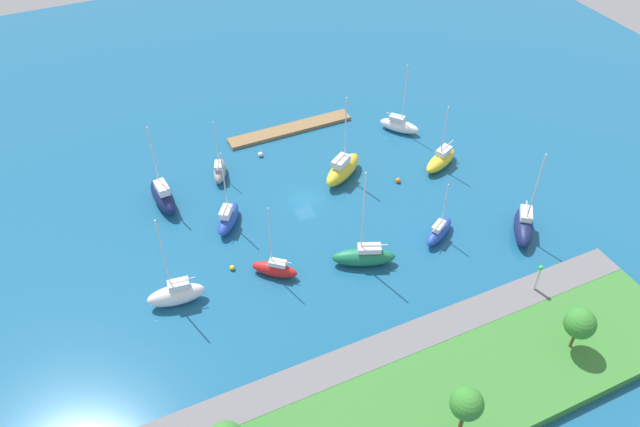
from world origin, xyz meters
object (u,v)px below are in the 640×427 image
park_tree_west (467,404)px  sailboat_blue_inner_mooring (439,231)px  pier_dock (290,129)px  sailboat_white_along_channel (176,294)px  harbor_beacon (538,276)px  sailboat_red_center_basin (275,269)px  sailboat_green_lone_south (364,256)px  sailboat_yellow_west_end (441,160)px  mooring_buoy_white (260,154)px  mooring_buoy_yellow (232,268)px  sailboat_yellow_near_pier (343,169)px  park_tree_midwest (580,324)px  sailboat_navy_off_beacon (163,196)px  sailboat_navy_far_south (524,226)px  sailboat_blue_east_end (228,218)px  mooring_buoy_orange (398,180)px  sailboat_white_mid_basin (399,125)px  sailboat_gray_by_breakwater (220,171)px

park_tree_west → sailboat_blue_inner_mooring: 27.40m
pier_dock → sailboat_blue_inner_mooring: 31.07m
park_tree_west → sailboat_white_along_channel: bearing=-53.8°
harbor_beacon → park_tree_west: park_tree_west is taller
sailboat_red_center_basin → sailboat_green_lone_south: sailboat_green_lone_south is taller
sailboat_blue_inner_mooring → sailboat_yellow_west_end: 15.04m
mooring_buoy_white → mooring_buoy_yellow: mooring_buoy_white is taller
sailboat_yellow_near_pier → mooring_buoy_yellow: bearing=174.1°
mooring_buoy_white → pier_dock: bearing=-146.3°
park_tree_midwest → mooring_buoy_yellow: bearing=-43.0°
sailboat_yellow_near_pier → sailboat_navy_off_beacon: size_ratio=1.05×
sailboat_navy_far_south → mooring_buoy_yellow: 36.95m
sailboat_blue_east_end → mooring_buoy_orange: sailboat_blue_east_end is taller
sailboat_navy_far_south → sailboat_white_along_channel: (42.98, -7.33, -0.02)m
sailboat_red_center_basin → sailboat_white_along_channel: sailboat_white_along_channel is taller
sailboat_blue_east_end → sailboat_white_along_channel: (9.44, 9.97, 0.16)m
sailboat_navy_far_south → mooring_buoy_orange: (9.10, -15.72, -1.08)m
sailboat_white_mid_basin → sailboat_yellow_near_pier: (13.11, 6.70, 0.42)m
park_tree_west → sailboat_white_along_channel: 33.79m
sailboat_blue_inner_mooring → park_tree_midwest: bearing=-112.9°
sailboat_navy_far_south → mooring_buoy_yellow: (35.67, -9.58, -1.12)m
park_tree_midwest → sailboat_navy_off_beacon: (32.77, -41.53, -3.45)m
park_tree_midwest → sailboat_yellow_near_pier: 37.88m
pier_dock → park_tree_west: 54.23m
park_tree_midwest → mooring_buoy_yellow: 38.99m
sailboat_blue_east_end → sailboat_yellow_west_end: size_ratio=1.11×
sailboat_navy_off_beacon → sailboat_navy_far_south: bearing=-126.8°
sailboat_navy_off_beacon → mooring_buoy_orange: 32.33m
sailboat_blue_inner_mooring → mooring_buoy_yellow: sailboat_blue_inner_mooring is taller
sailboat_gray_by_breakwater → mooring_buoy_orange: bearing=-95.4°
sailboat_yellow_west_end → park_tree_midwest: bearing=55.2°
sailboat_red_center_basin → mooring_buoy_yellow: 5.33m
sailboat_red_center_basin → sailboat_yellow_west_end: bearing=-122.3°
pier_dock → mooring_buoy_yellow: size_ratio=31.50×
park_tree_west → park_tree_midwest: bearing=-169.5°
sailboat_yellow_west_end → sailboat_blue_east_end: bearing=-26.8°
harbor_beacon → park_tree_west: size_ratio=0.64×
sailboat_yellow_near_pier → sailboat_blue_inner_mooring: size_ratio=1.51×
sailboat_white_along_channel → sailboat_yellow_west_end: 42.30m
sailboat_blue_east_end → sailboat_yellow_west_end: (-31.87, 0.91, -0.08)m
sailboat_blue_east_end → sailboat_green_lone_south: (-12.69, 13.48, 0.03)m
sailboat_white_mid_basin → sailboat_white_along_channel: sailboat_white_along_channel is taller
sailboat_red_center_basin → sailboat_gray_by_breakwater: bearing=-50.2°
sailboat_gray_by_breakwater → sailboat_blue_inner_mooring: (-21.37, 23.45, -0.05)m
park_tree_west → mooring_buoy_yellow: 32.28m
pier_dock → sailboat_yellow_west_end: 23.93m
sailboat_gray_by_breakwater → sailboat_white_along_channel: size_ratio=0.70×
sailboat_yellow_west_end → pier_dock: bearing=-72.4°
harbor_beacon → park_tree_midwest: size_ratio=0.69×
sailboat_navy_far_south → sailboat_navy_off_beacon: 47.14m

